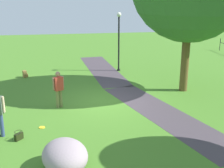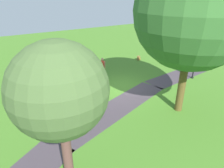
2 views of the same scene
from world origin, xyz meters
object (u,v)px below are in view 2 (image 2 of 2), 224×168
man_near_boulder (102,67)px  handbag_on_grass (61,78)px  frisbee_on_grass (76,81)px  large_shade_tree (194,11)px  spare_backpack_on_lawn (139,58)px  backpack_by_boulder (26,103)px  lawn_boulder (38,89)px  woman_with_handbag (62,64)px  lamp_post (197,50)px  young_tree_near_path (59,91)px

man_near_boulder → handbag_on_grass: size_ratio=4.22×
frisbee_on_grass → large_shade_tree: bearing=116.0°
spare_backpack_on_lawn → frisbee_on_grass: 7.34m
large_shade_tree → backpack_by_boulder: (7.23, -5.05, -5.09)m
large_shade_tree → lawn_boulder: size_ratio=4.47×
woman_with_handbag → frisbee_on_grass: (-0.47, 1.38, -0.99)m
backpack_by_boulder → frisbee_on_grass: 4.30m
man_near_boulder → lamp_post: bearing=147.6°
young_tree_near_path → frisbee_on_grass: size_ratio=21.93×
lawn_boulder → man_near_boulder: (-4.90, -0.18, 0.50)m
frisbee_on_grass → lamp_post: bearing=150.9°
large_shade_tree → lawn_boulder: (6.26, -6.07, -4.86)m
young_tree_near_path → lawn_boulder: bearing=-95.3°
young_tree_near_path → lamp_post: (-11.45, -3.76, -1.35)m
spare_backpack_on_lawn → lawn_boulder: bearing=12.3°
handbag_on_grass → spare_backpack_on_lawn: size_ratio=0.96×
woman_with_handbag → man_near_boulder: 3.19m
large_shade_tree → young_tree_near_path: large_shade_tree is taller
handbag_on_grass → spare_backpack_on_lawn: 8.09m
woman_with_handbag → young_tree_near_path: bearing=71.9°
large_shade_tree → man_near_boulder: (1.36, -6.25, -4.36)m
handbag_on_grass → young_tree_near_path: bearing=72.9°
lamp_post → backpack_by_boulder: lamp_post is taller
young_tree_near_path → man_near_boulder: (-5.58, -7.50, -2.67)m
young_tree_near_path → lamp_post: young_tree_near_path is taller
woman_with_handbag → man_near_boulder: size_ratio=1.07×
handbag_on_grass → frisbee_on_grass: 1.12m
handbag_on_grass → frisbee_on_grass: size_ratio=1.67×
large_shade_tree → young_tree_near_path: size_ratio=1.61×
young_tree_near_path → spare_backpack_on_lawn: 14.79m
lawn_boulder → large_shade_tree: bearing=135.9°
lawn_boulder → man_near_boulder: 4.93m
large_shade_tree → frisbee_on_grass: bearing=-64.0°
woman_with_handbag → backpack_by_boulder: woman_with_handbag is taller
young_tree_near_path → backpack_by_boulder: bearing=-87.3°
backpack_by_boulder → frisbee_on_grass: bearing=-154.5°
large_shade_tree → man_near_boulder: 7.74m
young_tree_near_path → frisbee_on_grass: 9.59m
lamp_post → woman_with_handbag: size_ratio=2.13×
large_shade_tree → lawn_boulder: large_shade_tree is taller
young_tree_near_path → spare_backpack_on_lawn: young_tree_near_path is taller
man_near_boulder → frisbee_on_grass: man_near_boulder is taller
lamp_post → handbag_on_grass: size_ratio=9.58×
spare_backpack_on_lawn → young_tree_near_path: bearing=41.5°
handbag_on_grass → backpack_by_boulder: size_ratio=0.96×
man_near_boulder → handbag_on_grass: (2.85, -1.36, -0.79)m
backpack_by_boulder → woman_with_handbag: bearing=-136.5°
young_tree_near_path → backpack_by_boulder: young_tree_near_path is taller
young_tree_near_path → lawn_boulder: size_ratio=2.77×
lamp_post → man_near_boulder: bearing=-32.4°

